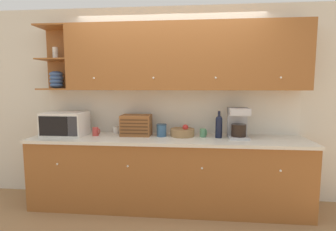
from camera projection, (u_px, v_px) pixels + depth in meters
ground_plane at (170, 195)px, 3.74m from camera, size 24.00×24.00×0.00m
wall_back at (170, 104)px, 3.62m from camera, size 5.85×0.06×2.60m
counter_unit at (167, 172)px, 3.36m from camera, size 3.47×0.69×0.91m
backsplash_panel at (170, 111)px, 3.59m from camera, size 3.45×0.01×0.60m
upper_cabinets at (181, 57)px, 3.33m from camera, size 3.45×0.37×0.83m
microwave at (65, 124)px, 3.42m from camera, size 0.53×0.39×0.31m
mug_patterned_third at (96, 132)px, 3.41m from camera, size 0.09×0.08×0.11m
mug_blue_second at (116, 130)px, 3.57m from camera, size 0.09×0.08×0.10m
bread_box at (136, 125)px, 3.44m from camera, size 0.38×0.27×0.27m
storage_canister at (162, 130)px, 3.37m from camera, size 0.13×0.13×0.16m
fruit_basket at (182, 132)px, 3.39m from camera, size 0.31×0.31×0.16m
mug at (203, 133)px, 3.33m from camera, size 0.09×0.08×0.11m
wine_bottle at (219, 126)px, 3.27m from camera, size 0.09×0.09×0.34m
coffee_maker at (238, 123)px, 3.25m from camera, size 0.24×0.27×0.38m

